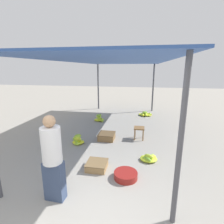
# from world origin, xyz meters

# --- Properties ---
(ground_plane) EXTENTS (40.00, 40.00, 0.00)m
(ground_plane) POSITION_xyz_m (0.00, 0.00, 0.00)
(ground_plane) COLOR gray
(ground_plane) RESTS_ON ground
(canopy_post_front_right) EXTENTS (0.08, 0.08, 2.53)m
(canopy_post_front_right) POSITION_xyz_m (1.53, 0.30, 1.27)
(canopy_post_front_right) COLOR #4C4C51
(canopy_post_front_right) RESTS_ON ground
(canopy_post_back_left) EXTENTS (0.08, 0.08, 2.53)m
(canopy_post_back_left) POSITION_xyz_m (-1.53, 7.65, 1.27)
(canopy_post_back_left) COLOR #4C4C51
(canopy_post_back_left) RESTS_ON ground
(canopy_post_back_right) EXTENTS (0.08, 0.08, 2.53)m
(canopy_post_back_right) POSITION_xyz_m (1.53, 7.65, 1.27)
(canopy_post_back_right) COLOR #4C4C51
(canopy_post_back_right) RESTS_ON ground
(canopy_tarp) EXTENTS (3.46, 7.75, 0.04)m
(canopy_tarp) POSITION_xyz_m (0.00, 3.98, 2.55)
(canopy_tarp) COLOR #33569E
(canopy_tarp) RESTS_ON canopy_post_front_left
(vendor_foreground) EXTENTS (0.36, 0.35, 1.58)m
(vendor_foreground) POSITION_xyz_m (-0.50, 0.45, 0.82)
(vendor_foreground) COLOR #384766
(vendor_foreground) RESTS_ON ground
(stool) EXTENTS (0.34, 0.34, 0.41)m
(stool) POSITION_xyz_m (0.92, 3.50, 0.33)
(stool) COLOR brown
(stool) RESTS_ON ground
(basin_black) EXTENTS (0.51, 0.51, 0.14)m
(basin_black) POSITION_xyz_m (0.70, 1.27, 0.07)
(basin_black) COLOR maroon
(basin_black) RESTS_ON ground
(banana_pile_left_0) EXTENTS (0.37, 0.40, 0.31)m
(banana_pile_left_0) POSITION_xyz_m (-0.96, 2.77, 0.12)
(banana_pile_left_0) COLOR #88BB34
(banana_pile_left_0) RESTS_ON ground
(banana_pile_left_1) EXTENTS (0.48, 0.44, 0.32)m
(banana_pile_left_1) POSITION_xyz_m (-0.89, 5.29, 0.12)
(banana_pile_left_1) COLOR #89BB34
(banana_pile_left_1) RESTS_ON ground
(banana_pile_right_0) EXTENTS (0.44, 0.40, 0.19)m
(banana_pile_right_0) POSITION_xyz_m (1.23, 2.11, 0.07)
(banana_pile_right_0) COLOR #A1C52F
(banana_pile_right_0) RESTS_ON ground
(banana_pile_right_1) EXTENTS (0.69, 0.63, 0.23)m
(banana_pile_right_1) POSITION_xyz_m (1.17, 6.55, 0.07)
(banana_pile_right_1) COLOR #AAC82E
(banana_pile_right_1) RESTS_ON ground
(crate_near) EXTENTS (0.53, 0.53, 0.22)m
(crate_near) POSITION_xyz_m (-0.13, 3.28, 0.11)
(crate_near) COLOR brown
(crate_near) RESTS_ON ground
(crate_mid) EXTENTS (0.48, 0.48, 0.17)m
(crate_mid) POSITION_xyz_m (-0.01, 1.52, 0.09)
(crate_mid) COLOR #9E7A4C
(crate_mid) RESTS_ON ground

